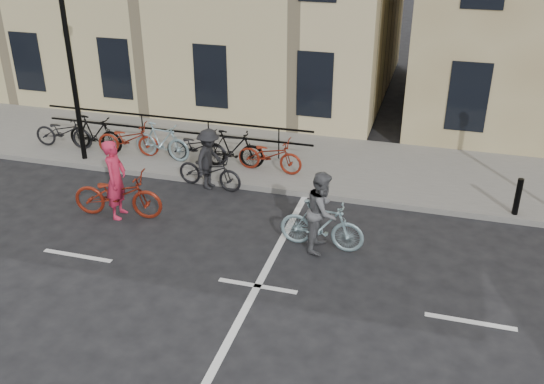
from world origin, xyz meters
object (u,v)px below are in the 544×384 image
(cyclist_grey, at_px, (322,218))
(cyclist_dark, at_px, (209,165))
(lamp_post, at_px, (67,40))
(cyclist_pink, at_px, (117,191))

(cyclist_grey, distance_m, cyclist_dark, 4.01)
(cyclist_grey, height_order, cyclist_dark, cyclist_grey)
(lamp_post, xyz_separation_m, cyclist_grey, (7.39, -2.64, -2.77))
(cyclist_grey, relative_size, cyclist_dark, 0.99)
(cyclist_pink, height_order, cyclist_grey, cyclist_pink)
(cyclist_pink, distance_m, cyclist_grey, 4.90)
(cyclist_dark, bearing_deg, cyclist_grey, -114.00)
(lamp_post, height_order, cyclist_grey, lamp_post)
(cyclist_pink, xyz_separation_m, cyclist_grey, (4.90, -0.10, 0.06))
(lamp_post, bearing_deg, cyclist_dark, -7.13)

